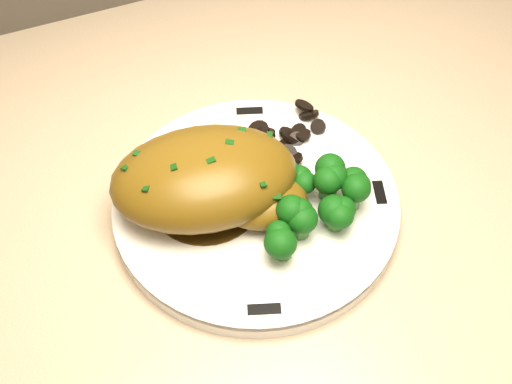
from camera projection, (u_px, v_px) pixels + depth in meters
name	position (u px, v px, depth m)	size (l,w,h in m)	color
plate	(256.00, 205.00, 0.60)	(0.27, 0.27, 0.02)	white
rim_accent_0	(250.00, 111.00, 0.67)	(0.03, 0.01, 0.00)	black
rim_accent_1	(131.00, 204.00, 0.59)	(0.03, 0.01, 0.00)	black
rim_accent_2	(264.00, 309.00, 0.52)	(0.03, 0.01, 0.00)	black
rim_accent_3	(379.00, 193.00, 0.60)	(0.03, 0.01, 0.00)	black
gravy_pool	(206.00, 200.00, 0.60)	(0.10, 0.10, 0.00)	#332109
chicken_breast	(211.00, 180.00, 0.57)	(0.19, 0.15, 0.07)	brown
mushroom_pile	(280.00, 141.00, 0.64)	(0.09, 0.07, 0.02)	black
broccoli_florets	(310.00, 202.00, 0.57)	(0.11, 0.08, 0.04)	#4B8337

